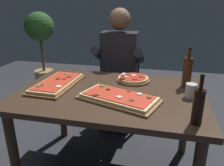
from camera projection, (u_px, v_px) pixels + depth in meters
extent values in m
cube|color=#3D2B1E|center=(111.00, 94.00, 1.70)|extent=(1.40, 0.96, 0.04)
cylinder|color=#3D2B1E|center=(14.00, 155.00, 1.59)|extent=(0.07, 0.07, 0.70)
cylinder|color=#3D2B1E|center=(62.00, 107.00, 2.33)|extent=(0.07, 0.07, 0.70)
cylinder|color=#3D2B1E|center=(185.00, 120.00, 2.06)|extent=(0.07, 0.07, 0.70)
cube|color=olive|center=(119.00, 99.00, 1.53)|extent=(0.61, 0.44, 0.02)
cube|color=#E5C184|center=(119.00, 97.00, 1.53)|extent=(0.56, 0.40, 0.02)
cube|color=red|center=(119.00, 95.00, 1.52)|extent=(0.51, 0.35, 0.01)
cylinder|color=#4C7F2D|center=(102.00, 86.00, 1.68)|extent=(0.04, 0.04, 0.01)
cylinder|color=maroon|center=(129.00, 91.00, 1.58)|extent=(0.03, 0.03, 0.01)
cylinder|color=maroon|center=(96.00, 95.00, 1.52)|extent=(0.04, 0.04, 0.01)
cylinder|color=#4C7F2D|center=(98.00, 94.00, 1.52)|extent=(0.03, 0.03, 0.01)
cylinder|color=brown|center=(132.00, 100.00, 1.44)|extent=(0.03, 0.03, 0.00)
cylinder|color=beige|center=(140.00, 94.00, 1.53)|extent=(0.04, 0.04, 0.01)
cylinder|color=brown|center=(108.00, 89.00, 1.61)|extent=(0.03, 0.03, 0.01)
cylinder|color=brown|center=(149.00, 97.00, 1.47)|extent=(0.03, 0.03, 0.01)
cylinder|color=beige|center=(119.00, 97.00, 1.48)|extent=(0.04, 0.04, 0.01)
cube|color=brown|center=(57.00, 85.00, 1.81)|extent=(0.30, 0.55, 0.02)
cube|color=#DBB270|center=(57.00, 83.00, 1.80)|extent=(0.26, 0.51, 0.02)
cube|color=red|center=(57.00, 81.00, 1.80)|extent=(0.23, 0.47, 0.01)
cylinder|color=brown|center=(58.00, 78.00, 1.84)|extent=(0.04, 0.04, 0.01)
cylinder|color=beige|center=(59.00, 86.00, 1.66)|extent=(0.04, 0.04, 0.01)
cylinder|color=#4C7F2D|center=(39.00, 86.00, 1.68)|extent=(0.03, 0.03, 0.01)
cylinder|color=#4C7F2D|center=(66.00, 74.00, 1.96)|extent=(0.03, 0.03, 0.01)
cylinder|color=maroon|center=(42.00, 85.00, 1.70)|extent=(0.03, 0.03, 0.01)
cylinder|color=maroon|center=(64.00, 79.00, 1.83)|extent=(0.04, 0.04, 0.01)
cylinder|color=brown|center=(69.00, 77.00, 1.89)|extent=(0.04, 0.04, 0.01)
cylinder|color=brown|center=(133.00, 80.00, 1.91)|extent=(0.28, 0.28, 0.02)
cylinder|color=#E5C184|center=(133.00, 78.00, 1.90)|extent=(0.25, 0.25, 0.02)
cylinder|color=#B72D19|center=(133.00, 77.00, 1.90)|extent=(0.22, 0.22, 0.01)
cylinder|color=maroon|center=(124.00, 76.00, 1.90)|extent=(0.03, 0.03, 0.01)
cylinder|color=beige|center=(124.00, 74.00, 1.96)|extent=(0.04, 0.04, 0.00)
cylinder|color=beige|center=(125.00, 76.00, 1.89)|extent=(0.04, 0.04, 0.01)
cylinder|color=maroon|center=(141.00, 77.00, 1.88)|extent=(0.04, 0.04, 0.01)
cylinder|color=brown|center=(128.00, 75.00, 1.93)|extent=(0.03, 0.03, 0.00)
cylinder|color=maroon|center=(135.00, 79.00, 1.83)|extent=(0.04, 0.04, 0.01)
cylinder|color=beige|center=(134.00, 75.00, 1.92)|extent=(0.04, 0.04, 0.01)
cylinder|color=maroon|center=(128.00, 75.00, 1.94)|extent=(0.04, 0.04, 0.01)
cylinder|color=beige|center=(127.00, 76.00, 1.89)|extent=(0.03, 0.03, 0.00)
cylinder|color=beige|center=(124.00, 73.00, 1.97)|extent=(0.03, 0.03, 0.01)
cylinder|color=maroon|center=(122.00, 78.00, 1.85)|extent=(0.04, 0.04, 0.01)
cylinder|color=#47230F|center=(187.00, 72.00, 1.76)|extent=(0.07, 0.07, 0.23)
cylinder|color=#47230F|center=(190.00, 53.00, 1.71)|extent=(0.03, 0.03, 0.07)
cylinder|color=black|center=(190.00, 48.00, 1.69)|extent=(0.03, 0.03, 0.01)
cylinder|color=black|center=(198.00, 107.00, 1.21)|extent=(0.06, 0.06, 0.20)
cylinder|color=black|center=(202.00, 83.00, 1.16)|extent=(0.02, 0.02, 0.08)
cylinder|color=black|center=(203.00, 75.00, 1.15)|extent=(0.02, 0.02, 0.01)
cylinder|color=silver|center=(191.00, 91.00, 1.57)|extent=(0.08, 0.08, 0.10)
cylinder|color=silver|center=(190.00, 94.00, 1.58)|extent=(0.06, 0.06, 0.05)
cube|color=black|center=(119.00, 91.00, 2.53)|extent=(0.44, 0.44, 0.04)
cube|color=black|center=(123.00, 67.00, 2.64)|extent=(0.40, 0.04, 0.42)
cylinder|color=black|center=(99.00, 114.00, 2.48)|extent=(0.04, 0.04, 0.41)
cylinder|color=black|center=(133.00, 118.00, 2.39)|extent=(0.04, 0.04, 0.41)
cylinder|color=black|center=(107.00, 100.00, 2.82)|extent=(0.04, 0.04, 0.41)
cylinder|color=black|center=(137.00, 103.00, 2.74)|extent=(0.04, 0.04, 0.41)
cylinder|color=#23232D|center=(107.00, 113.00, 2.46)|extent=(0.11, 0.11, 0.45)
cylinder|color=#23232D|center=(125.00, 115.00, 2.42)|extent=(0.11, 0.11, 0.45)
cube|color=#23232D|center=(117.00, 87.00, 2.41)|extent=(0.34, 0.40, 0.12)
cube|color=#232328|center=(119.00, 56.00, 2.39)|extent=(0.38, 0.22, 0.52)
sphere|color=brown|center=(120.00, 19.00, 2.26)|extent=(0.22, 0.22, 0.22)
cylinder|color=#232328|center=(99.00, 54.00, 2.39)|extent=(0.09, 0.31, 0.21)
cylinder|color=#232328|center=(139.00, 56.00, 2.29)|extent=(0.09, 0.31, 0.21)
cylinder|color=tan|center=(45.00, 81.00, 3.63)|extent=(0.31, 0.31, 0.35)
cylinder|color=brown|center=(42.00, 55.00, 3.49)|extent=(0.04, 0.04, 0.51)
sphere|color=#285623|center=(39.00, 27.00, 3.34)|extent=(0.44, 0.44, 0.44)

